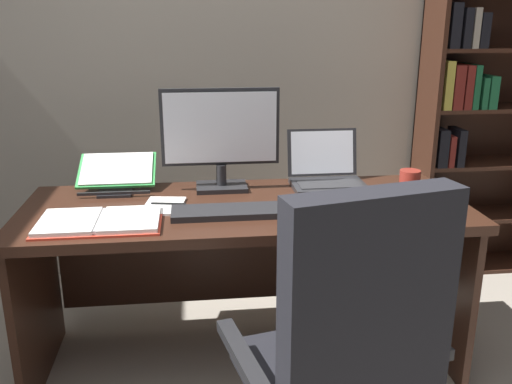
{
  "coord_description": "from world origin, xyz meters",
  "views": [
    {
      "loc": [
        -0.13,
        -1.13,
        1.44
      ],
      "look_at": [
        0.11,
        0.92,
        0.79
      ],
      "focal_mm": 38.74,
      "sensor_mm": 36.0,
      "label": 1
    }
  ],
  "objects": [
    {
      "name": "pen",
      "position": [
        -0.23,
        0.97,
        0.74
      ],
      "size": [
        0.14,
        0.03,
        0.01
      ],
      "primitive_type": "cylinder",
      "rotation": [
        0.0,
        1.57,
        -0.18
      ],
      "color": "black",
      "rests_on": "notepad"
    },
    {
      "name": "desk",
      "position": [
        0.07,
        1.05,
        0.53
      ],
      "size": [
        1.79,
        0.7,
        0.73
      ],
      "color": "#381E14",
      "rests_on": "ground"
    },
    {
      "name": "coffee_mug",
      "position": [
        0.78,
        1.03,
        0.78
      ],
      "size": [
        0.09,
        0.09,
        0.1
      ],
      "primitive_type": "cylinder",
      "color": "maroon",
      "rests_on": "desk"
    },
    {
      "name": "notepad",
      "position": [
        -0.25,
        0.97,
        0.73
      ],
      "size": [
        0.18,
        0.23,
        0.01
      ],
      "primitive_type": "cube",
      "rotation": [
        0.0,
        0.0,
        -0.15
      ],
      "color": "white",
      "rests_on": "desk"
    },
    {
      "name": "computer_mouse",
      "position": [
        0.29,
        0.85,
        0.75
      ],
      "size": [
        0.06,
        0.1,
        0.04
      ],
      "primitive_type": "ellipsoid",
      "color": "#232326",
      "rests_on": "desk"
    },
    {
      "name": "laptop",
      "position": [
        0.46,
        1.19,
        0.78
      ],
      "size": [
        0.32,
        0.28,
        0.24
      ],
      "color": "#232326",
      "rests_on": "desk"
    },
    {
      "name": "wall_back",
      "position": [
        0.0,
        2.0,
        1.41
      ],
      "size": [
        5.12,
        0.12,
        2.83
      ],
      "primitive_type": "cube",
      "color": "#A89E8E",
      "rests_on": "ground"
    },
    {
      "name": "bookshelf",
      "position": [
        1.46,
        1.79,
        0.98
      ],
      "size": [
        0.79,
        0.28,
        1.93
      ],
      "color": "#381E14",
      "rests_on": "ground"
    },
    {
      "name": "open_binder",
      "position": [
        -0.48,
        0.8,
        0.74
      ],
      "size": [
        0.44,
        0.28,
        0.02
      ],
      "rotation": [
        0.0,
        0.0,
        -0.0
      ],
      "color": "#DB422D",
      "rests_on": "desk"
    },
    {
      "name": "office_chair",
      "position": [
        0.28,
        0.21,
        0.44
      ],
      "size": [
        0.68,
        0.6,
        1.04
      ],
      "rotation": [
        0.0,
        0.0,
        0.22
      ],
      "color": "#232326",
      "rests_on": "ground"
    },
    {
      "name": "reading_stand_with_book",
      "position": [
        -0.47,
        1.26,
        0.8
      ],
      "size": [
        0.33,
        0.28,
        0.13
      ],
      "color": "#232326",
      "rests_on": "desk"
    },
    {
      "name": "monitor",
      "position": [
        -0.01,
        1.19,
        0.95
      ],
      "size": [
        0.51,
        0.16,
        0.44
      ],
      "color": "#232326",
      "rests_on": "desk"
    },
    {
      "name": "keyboard",
      "position": [
        -0.01,
        0.85,
        0.74
      ],
      "size": [
        0.42,
        0.15,
        0.02
      ],
      "primitive_type": "cube",
      "color": "#232326",
      "rests_on": "desk"
    }
  ]
}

